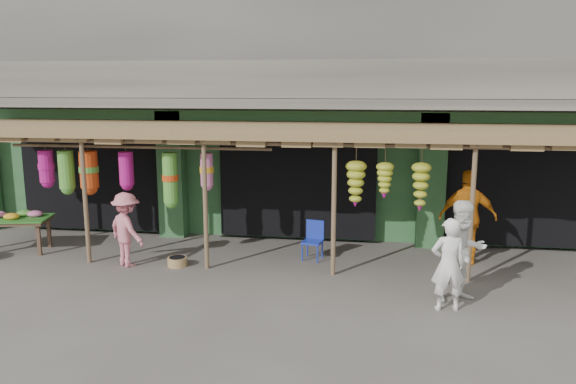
# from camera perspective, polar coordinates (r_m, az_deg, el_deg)

# --- Properties ---
(ground) EXTENTS (80.00, 80.00, 0.00)m
(ground) POSITION_cam_1_polar(r_m,az_deg,el_deg) (11.23, -0.50, -7.80)
(ground) COLOR #514C47
(ground) RESTS_ON ground
(building) EXTENTS (16.40, 6.80, 7.00)m
(building) POSITION_cam_1_polar(r_m,az_deg,el_deg) (15.47, 2.39, 10.01)
(building) COLOR gray
(building) RESTS_ON ground
(awning) EXTENTS (14.00, 2.70, 2.79)m
(awning) POSITION_cam_1_polar(r_m,az_deg,el_deg) (11.50, -0.67, 5.77)
(awning) COLOR brown
(awning) RESTS_ON ground
(flower_table) EXTENTS (1.62, 1.16, 0.88)m
(flower_table) POSITION_cam_1_polar(r_m,az_deg,el_deg) (13.54, -25.98, -2.53)
(flower_table) COLOR #513929
(flower_table) RESTS_ON ground
(blue_chair) EXTENTS (0.46, 0.46, 0.81)m
(blue_chair) POSITION_cam_1_polar(r_m,az_deg,el_deg) (11.74, 2.61, -4.67)
(blue_chair) COLOR #192DA7
(blue_chair) RESTS_ON ground
(basket_right) EXTENTS (0.43, 0.43, 0.18)m
(basket_right) POSITION_cam_1_polar(r_m,az_deg,el_deg) (11.58, -11.18, -6.95)
(basket_right) COLOR #A6874D
(basket_right) RESTS_ON ground
(person_front) EXTENTS (0.61, 0.46, 1.53)m
(person_front) POSITION_cam_1_polar(r_m,az_deg,el_deg) (9.39, 15.96, -7.09)
(person_front) COLOR white
(person_front) RESTS_ON ground
(person_right) EXTENTS (1.03, 0.94, 1.72)m
(person_right) POSITION_cam_1_polar(r_m,az_deg,el_deg) (9.83, 17.38, -5.77)
(person_right) COLOR white
(person_right) RESTS_ON ground
(person_vendor) EXTENTS (1.14, 0.49, 1.93)m
(person_vendor) POSITION_cam_1_polar(r_m,az_deg,el_deg) (11.87, 17.80, -2.46)
(person_vendor) COLOR orange
(person_vendor) RESTS_ON ground
(person_shopper) EXTENTS (1.11, 0.99, 1.50)m
(person_shopper) POSITION_cam_1_polar(r_m,az_deg,el_deg) (11.67, -16.08, -3.68)
(person_shopper) COLOR #DC7483
(person_shopper) RESTS_ON ground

